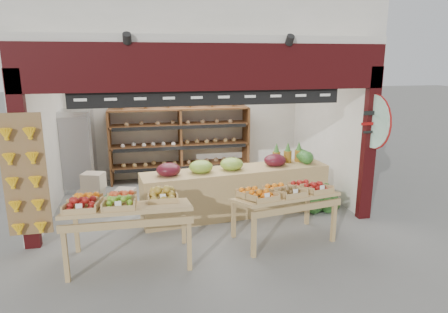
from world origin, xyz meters
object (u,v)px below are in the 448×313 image
refrigerator (78,151)px  display_table_right (284,194)px  mid_counter (236,190)px  watermelon_pile (321,199)px  display_table_left (120,205)px  cardboard_stack (105,195)px  back_shelving (180,128)px

refrigerator → display_table_right: refrigerator is taller
mid_counter → watermelon_pile: size_ratio=4.56×
mid_counter → refrigerator: bearing=145.1°
refrigerator → display_table_left: 3.56m
cardboard_stack → mid_counter: size_ratio=0.32×
back_shelving → watermelon_pile: (2.38, -2.44, -1.04)m
display_table_left → watermelon_pile: size_ratio=2.24×
back_shelving → cardboard_stack: size_ratio=2.91×
back_shelving → mid_counter: 2.58m
back_shelving → refrigerator: 2.26m
mid_counter → watermelon_pile: bearing=-3.2°
watermelon_pile → back_shelving: bearing=134.3°
display_table_left → display_table_right: (2.44, 0.17, -0.08)m
cardboard_stack → mid_counter: mid_counter is taller
refrigerator → watermelon_pile: bearing=-25.4°
cardboard_stack → watermelon_pile: (3.99, -0.96, -0.05)m
cardboard_stack → back_shelving: bearing=42.6°
cardboard_stack → display_table_right: display_table_right is taller
display_table_right → watermelon_pile: (1.16, 1.10, -0.56)m
back_shelving → refrigerator: bearing=-172.7°
back_shelving → refrigerator: size_ratio=1.84×
refrigerator → watermelon_pile: size_ratio=2.29×
cardboard_stack → display_table_left: display_table_left is taller
cardboard_stack → display_table_left: size_ratio=0.64×
cardboard_stack → mid_counter: (2.36, -0.86, 0.22)m
display_table_left → display_table_right: bearing=4.0°
mid_counter → cardboard_stack: bearing=159.9°
display_table_left → watermelon_pile: bearing=19.4°
mid_counter → display_table_right: size_ratio=2.14×
back_shelving → cardboard_stack: (-1.61, -1.48, -0.98)m
refrigerator → back_shelving: bearing=7.1°
back_shelving → mid_counter: (0.75, -2.34, -0.76)m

